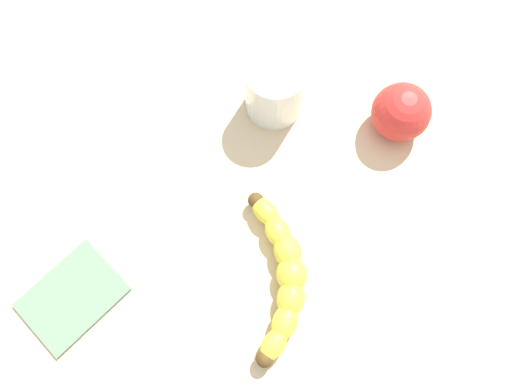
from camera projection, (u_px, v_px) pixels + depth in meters
The scene contains 5 objects.
wooden_tabletop at pixel (254, 230), 67.68cm from camera, with size 120.00×120.00×3.00cm, color #D1B689.
banana at pixel (282, 275), 62.43cm from camera, with size 20.64×11.58×3.89cm.
smoothie_glass at pixel (275, 90), 67.43cm from camera, with size 8.13×8.13×9.30cm.
apple_fruit at pixel (401, 112), 66.86cm from camera, with size 8.00×8.00×8.00cm, color red.
folded_napkin at pixel (72, 297), 63.23cm from camera, with size 12.03×9.12×0.60cm, color slate.
Camera 1 is at (-14.23, -5.42, 67.64)cm, focal length 34.81 mm.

